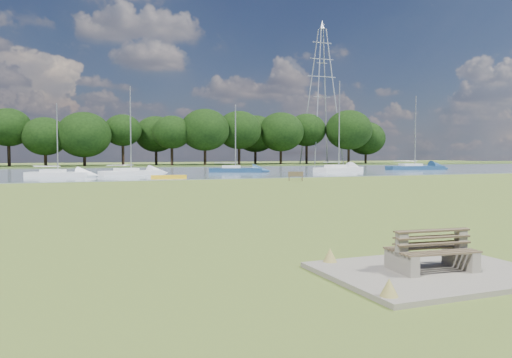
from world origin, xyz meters
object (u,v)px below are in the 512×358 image
object	(u,v)px
bench_pair	(432,252)
sailboat_6	(235,168)
pylon	(322,75)
sailboat_1	(338,167)
riverbank_bench	(296,176)
sailboat_2	(130,171)
sailboat_3	(57,172)
sailboat_4	(414,166)
kayak	(169,177)

from	to	relation	value
bench_pair	sailboat_6	distance (m)	51.39
pylon	sailboat_1	xyz separation A→B (m)	(-18.16, -37.20, -17.99)
sailboat_1	sailboat_6	size ratio (longest dim) A/B	1.38
bench_pair	riverbank_bench	world-z (taller)	bench_pair
bench_pair	riverbank_bench	bearing A→B (deg)	74.29
sailboat_2	sailboat_3	world-z (taller)	sailboat_2
sailboat_3	riverbank_bench	bearing A→B (deg)	-13.45
sailboat_1	sailboat_3	bearing A→B (deg)	160.50
sailboat_1	sailboat_4	xyz separation A→B (m)	(13.55, 2.21, -0.02)
pylon	sailboat_3	xyz separation A→B (m)	(-51.14, -38.13, -18.11)
sailboat_3	sailboat_6	xyz separation A→B (m)	(20.17, 3.84, 0.07)
riverbank_bench	kayak	xyz separation A→B (m)	(-9.73, 6.81, -0.20)
sailboat_1	sailboat_4	world-z (taller)	sailboat_1
riverbank_bench	bench_pair	bearing A→B (deg)	-88.23
pylon	riverbank_bench	bearing A→B (deg)	-121.04
bench_pair	sailboat_4	world-z (taller)	sailboat_4
kayak	sailboat_6	size ratio (longest dim) A/B	0.39
bench_pair	sailboat_1	size ratio (longest dim) A/B	0.15
sailboat_4	bench_pair	bearing A→B (deg)	-120.48
pylon	sailboat_6	distance (m)	49.61
kayak	sailboat_4	distance (m)	38.52
sailboat_2	sailboat_3	distance (m)	7.25
riverbank_bench	sailboat_3	world-z (taller)	sailboat_3
riverbank_bench	sailboat_1	world-z (taller)	sailboat_1
sailboat_2	sailboat_4	world-z (taller)	sailboat_4
sailboat_2	pylon	bearing A→B (deg)	23.71
sailboat_2	sailboat_3	size ratio (longest dim) A/B	1.29
riverbank_bench	sailboat_3	bearing A→B (deg)	166.04
sailboat_1	sailboat_2	bearing A→B (deg)	159.94
sailboat_6	riverbank_bench	bearing A→B (deg)	-71.99
pylon	sailboat_2	size ratio (longest dim) A/B	3.14
sailboat_1	sailboat_6	world-z (taller)	sailboat_1
sailboat_2	bench_pair	bearing A→B (deg)	-107.09
sailboat_3	sailboat_6	world-z (taller)	sailboat_6
bench_pair	sailboat_3	xyz separation A→B (m)	(-7.11, 45.87, 0.02)
bench_pair	pylon	distance (m)	96.56
sailboat_1	sailboat_2	size ratio (longest dim) A/B	1.21
kayak	pylon	bearing A→B (deg)	55.72
pylon	sailboat_3	world-z (taller)	pylon
bench_pair	sailboat_4	xyz separation A→B (m)	(39.42, 49.01, 0.12)
sailboat_3	sailboat_4	xyz separation A→B (m)	(46.53, 3.15, 0.10)
kayak	riverbank_bench	bearing A→B (deg)	-27.20
kayak	sailboat_2	bearing A→B (deg)	113.79
bench_pair	riverbank_bench	size ratio (longest dim) A/B	1.25
pylon	kayak	bearing A→B (deg)	-132.06
pylon	sailboat_2	bearing A→B (deg)	-139.36
riverbank_bench	pylon	bearing A→B (deg)	82.17
sailboat_4	sailboat_2	bearing A→B (deg)	-167.76
riverbank_bench	sailboat_4	bearing A→B (deg)	56.47
riverbank_bench	pylon	size ratio (longest dim) A/B	0.05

